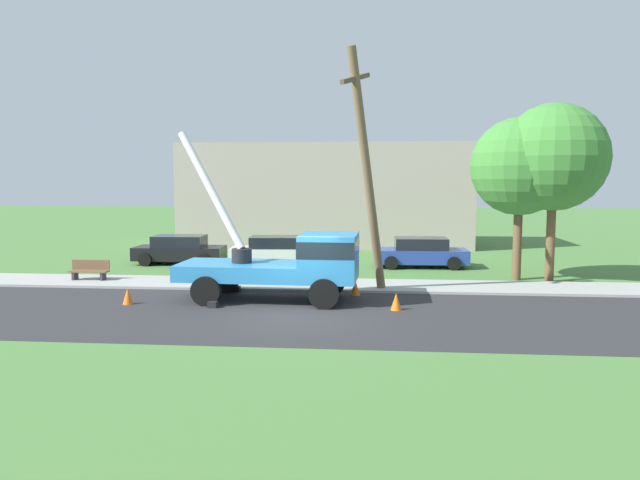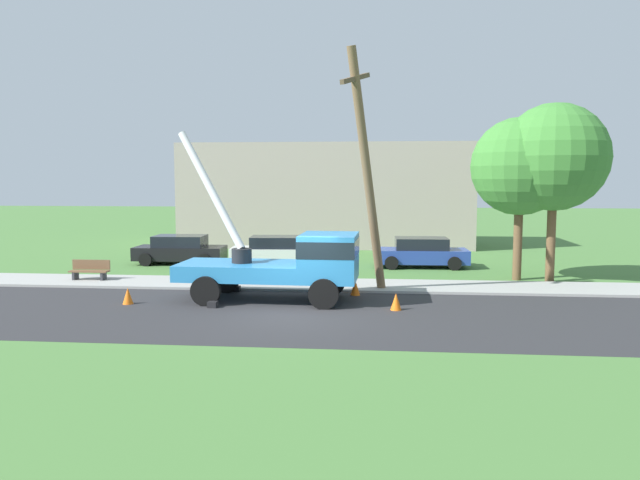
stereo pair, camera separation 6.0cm
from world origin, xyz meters
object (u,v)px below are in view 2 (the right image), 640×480
(leaning_utility_pole, at_px, (367,171))
(roadside_tree_near, at_px, (520,167))
(parked_sedan_white, at_px, (276,251))
(parked_sedan_blue, at_px, (421,252))
(traffic_cone_behind, at_px, (128,296))
(traffic_cone_curbside, at_px, (355,288))
(traffic_cone_ahead, at_px, (396,302))
(parked_sedan_black, at_px, (180,250))
(roadside_tree_far, at_px, (554,158))
(park_bench, at_px, (90,271))
(utility_truck, at_px, (292,261))

(leaning_utility_pole, xyz_separation_m, roadside_tree_near, (6.24, 3.97, 0.22))
(parked_sedan_white, xyz_separation_m, parked_sedan_blue, (7.03, 0.00, 0.00))
(leaning_utility_pole, xyz_separation_m, parked_sedan_blue, (2.49, 7.28, -3.79))
(parked_sedan_white, bearing_deg, traffic_cone_behind, -109.74)
(traffic_cone_curbside, height_order, parked_sedan_blue, parked_sedan_blue)
(parked_sedan_white, height_order, parked_sedan_blue, same)
(parked_sedan_white, bearing_deg, traffic_cone_ahead, -60.34)
(parked_sedan_black, bearing_deg, traffic_cone_ahead, -43.23)
(leaning_utility_pole, bearing_deg, traffic_cone_behind, -163.45)
(roadside_tree_far, bearing_deg, traffic_cone_curbside, -155.04)
(parked_sedan_white, height_order, roadside_tree_far, roadside_tree_far)
(traffic_cone_ahead, bearing_deg, traffic_cone_behind, 179.41)
(traffic_cone_ahead, relative_size, parked_sedan_black, 0.13)
(traffic_cone_ahead, relative_size, roadside_tree_near, 0.08)
(parked_sedan_blue, bearing_deg, traffic_cone_ahead, -98.61)
(park_bench, height_order, roadside_tree_far, roadside_tree_far)
(parked_sedan_white, distance_m, parked_sedan_blue, 7.03)
(utility_truck, relative_size, traffic_cone_curbside, 12.07)
(utility_truck, bearing_deg, traffic_cone_curbside, 28.92)
(traffic_cone_behind, distance_m, roadside_tree_far, 17.27)
(traffic_cone_behind, bearing_deg, parked_sedan_black, 98.18)
(traffic_cone_curbside, distance_m, parked_sedan_black, 11.66)
(traffic_cone_behind, bearing_deg, traffic_cone_ahead, -0.59)
(roadside_tree_near, bearing_deg, traffic_cone_curbside, -148.66)
(parked_sedan_black, bearing_deg, leaning_utility_pole, -37.92)
(utility_truck, bearing_deg, traffic_cone_ahead, -18.82)
(parked_sedan_black, height_order, park_bench, parked_sedan_black)
(utility_truck, relative_size, parked_sedan_blue, 1.52)
(traffic_cone_behind, bearing_deg, leaning_utility_pole, 16.55)
(utility_truck, relative_size, roadside_tree_near, 1.00)
(traffic_cone_ahead, height_order, parked_sedan_white, parked_sedan_white)
(leaning_utility_pole, height_order, roadside_tree_near, leaning_utility_pole)
(traffic_cone_behind, relative_size, parked_sedan_white, 0.12)
(parked_sedan_blue, distance_m, roadside_tree_far, 7.58)
(parked_sedan_white, bearing_deg, roadside_tree_far, -17.06)
(park_bench, distance_m, roadside_tree_far, 19.49)
(leaning_utility_pole, relative_size, parked_sedan_black, 1.97)
(traffic_cone_behind, distance_m, parked_sedan_blue, 14.27)
(parked_sedan_white, distance_m, roadside_tree_near, 11.96)
(parked_sedan_white, xyz_separation_m, roadside_tree_near, (10.77, -3.31, 4.01))
(leaning_utility_pole, distance_m, parked_sedan_black, 12.50)
(traffic_cone_ahead, bearing_deg, traffic_cone_curbside, 120.34)
(parked_sedan_black, relative_size, parked_sedan_blue, 1.00)
(utility_truck, xyz_separation_m, traffic_cone_behind, (-5.46, -1.12, -1.13))
(utility_truck, xyz_separation_m, traffic_cone_curbside, (2.15, 1.19, -1.13))
(traffic_cone_behind, relative_size, parked_sedan_black, 0.13)
(traffic_cone_curbside, xyz_separation_m, parked_sedan_blue, (2.88, 7.35, 0.43))
(park_bench, bearing_deg, utility_truck, -18.97)
(traffic_cone_curbside, bearing_deg, leaning_utility_pole, 9.87)
(traffic_cone_ahead, distance_m, parked_sedan_black, 14.30)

